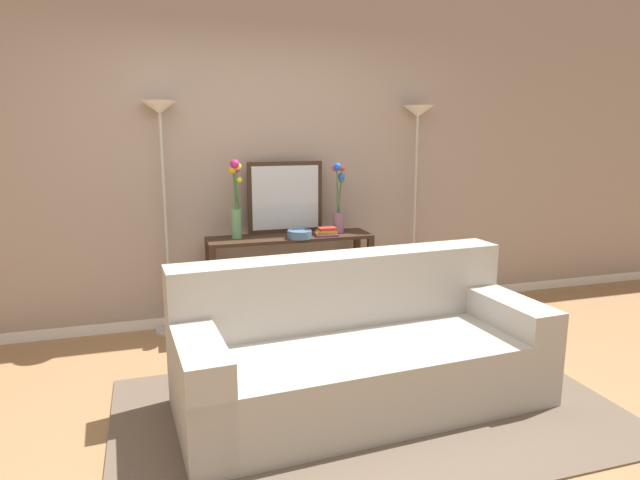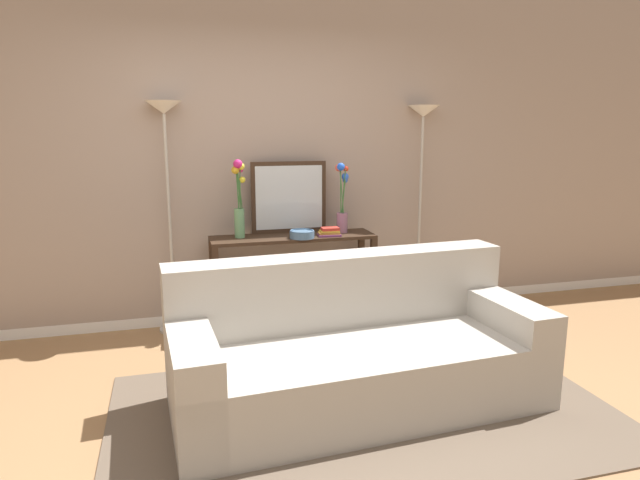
{
  "view_description": "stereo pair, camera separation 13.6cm",
  "coord_description": "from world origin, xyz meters",
  "px_view_note": "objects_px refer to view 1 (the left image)",
  "views": [
    {
      "loc": [
        -0.77,
        -2.75,
        1.67
      ],
      "look_at": [
        0.37,
        0.89,
        0.89
      ],
      "focal_mm": 31.08,
      "sensor_mm": 36.0,
      "label": 1
    },
    {
      "loc": [
        -0.64,
        -2.79,
        1.67
      ],
      "look_at": [
        0.37,
        0.89,
        0.89
      ],
      "focal_mm": 31.08,
      "sensor_mm": 36.0,
      "label": 2
    }
  ],
  "objects_px": {
    "book_row_under_console": "(251,323)",
    "book_stack": "(326,232)",
    "wall_mirror": "(285,197)",
    "floor_lamp_left": "(162,153)",
    "vase_tall_flowers": "(236,201)",
    "couch": "(359,353)",
    "vase_short_flowers": "(339,202)",
    "fruit_bowl": "(299,234)",
    "console_table": "(290,264)",
    "floor_lamp_right": "(417,151)"
  },
  "relations": [
    {
      "from": "wall_mirror",
      "to": "vase_short_flowers",
      "type": "relative_size",
      "value": 1.08
    },
    {
      "from": "floor_lamp_right",
      "to": "vase_short_flowers",
      "type": "bearing_deg",
      "value": -171.63
    },
    {
      "from": "floor_lamp_left",
      "to": "wall_mirror",
      "type": "height_order",
      "value": "floor_lamp_left"
    },
    {
      "from": "book_stack",
      "to": "book_row_under_console",
      "type": "relative_size",
      "value": 0.46
    },
    {
      "from": "console_table",
      "to": "vase_tall_flowers",
      "type": "bearing_deg",
      "value": 175.63
    },
    {
      "from": "console_table",
      "to": "vase_tall_flowers",
      "type": "relative_size",
      "value": 2.15
    },
    {
      "from": "wall_mirror",
      "to": "console_table",
      "type": "bearing_deg",
      "value": -90.72
    },
    {
      "from": "console_table",
      "to": "wall_mirror",
      "type": "xyz_separation_m",
      "value": [
        0.0,
        0.15,
        0.54
      ]
    },
    {
      "from": "floor_lamp_left",
      "to": "vase_tall_flowers",
      "type": "bearing_deg",
      "value": -11.44
    },
    {
      "from": "floor_lamp_left",
      "to": "wall_mirror",
      "type": "relative_size",
      "value": 2.91
    },
    {
      "from": "book_stack",
      "to": "floor_lamp_left",
      "type": "bearing_deg",
      "value": 169.86
    },
    {
      "from": "wall_mirror",
      "to": "fruit_bowl",
      "type": "xyz_separation_m",
      "value": [
        0.05,
        -0.26,
        -0.27
      ]
    },
    {
      "from": "wall_mirror",
      "to": "vase_short_flowers",
      "type": "xyz_separation_m",
      "value": [
        0.44,
        -0.12,
        -0.04
      ]
    },
    {
      "from": "vase_short_flowers",
      "to": "book_row_under_console",
      "type": "relative_size",
      "value": 1.38
    },
    {
      "from": "floor_lamp_right",
      "to": "fruit_bowl",
      "type": "bearing_deg",
      "value": -167.52
    },
    {
      "from": "book_stack",
      "to": "book_row_under_console",
      "type": "height_order",
      "value": "book_stack"
    },
    {
      "from": "wall_mirror",
      "to": "fruit_bowl",
      "type": "distance_m",
      "value": 0.38
    },
    {
      "from": "vase_short_flowers",
      "to": "floor_lamp_left",
      "type": "bearing_deg",
      "value": 175.4
    },
    {
      "from": "couch",
      "to": "wall_mirror",
      "type": "height_order",
      "value": "wall_mirror"
    },
    {
      "from": "couch",
      "to": "book_stack",
      "type": "distance_m",
      "value": 1.45
    },
    {
      "from": "floor_lamp_right",
      "to": "book_row_under_console",
      "type": "xyz_separation_m",
      "value": [
        -1.56,
        -0.14,
        -1.41
      ]
    },
    {
      "from": "vase_short_flowers",
      "to": "book_stack",
      "type": "distance_m",
      "value": 0.29
    },
    {
      "from": "book_stack",
      "to": "book_row_under_console",
      "type": "distance_m",
      "value": 1.0
    },
    {
      "from": "floor_lamp_right",
      "to": "wall_mirror",
      "type": "relative_size",
      "value": 2.89
    },
    {
      "from": "couch",
      "to": "vase_short_flowers",
      "type": "height_order",
      "value": "vase_short_flowers"
    },
    {
      "from": "couch",
      "to": "vase_tall_flowers",
      "type": "height_order",
      "value": "vase_tall_flowers"
    },
    {
      "from": "couch",
      "to": "vase_short_flowers",
      "type": "distance_m",
      "value": 1.67
    },
    {
      "from": "book_row_under_console",
      "to": "book_stack",
      "type": "bearing_deg",
      "value": -7.51
    },
    {
      "from": "couch",
      "to": "vase_tall_flowers",
      "type": "distance_m",
      "value": 1.72
    },
    {
      "from": "vase_tall_flowers",
      "to": "fruit_bowl",
      "type": "height_order",
      "value": "vase_tall_flowers"
    },
    {
      "from": "couch",
      "to": "book_row_under_console",
      "type": "height_order",
      "value": "couch"
    },
    {
      "from": "vase_tall_flowers",
      "to": "vase_short_flowers",
      "type": "height_order",
      "value": "vase_tall_flowers"
    },
    {
      "from": "fruit_bowl",
      "to": "console_table",
      "type": "bearing_deg",
      "value": 113.72
    },
    {
      "from": "console_table",
      "to": "book_stack",
      "type": "xyz_separation_m",
      "value": [
        0.29,
        -0.08,
        0.27
      ]
    },
    {
      "from": "floor_lamp_right",
      "to": "fruit_bowl",
      "type": "height_order",
      "value": "floor_lamp_right"
    },
    {
      "from": "couch",
      "to": "fruit_bowl",
      "type": "relative_size",
      "value": 11.21
    },
    {
      "from": "floor_lamp_right",
      "to": "fruit_bowl",
      "type": "distance_m",
      "value": 1.36
    },
    {
      "from": "book_row_under_console",
      "to": "couch",
      "type": "bearing_deg",
      "value": -73.63
    },
    {
      "from": "floor_lamp_left",
      "to": "vase_short_flowers",
      "type": "bearing_deg",
      "value": -4.6
    },
    {
      "from": "floor_lamp_left",
      "to": "wall_mirror",
      "type": "bearing_deg",
      "value": 0.39
    },
    {
      "from": "floor_lamp_right",
      "to": "wall_mirror",
      "type": "bearing_deg",
      "value": 179.68
    },
    {
      "from": "book_row_under_console",
      "to": "vase_tall_flowers",
      "type": "bearing_deg",
      "value": 159.78
    },
    {
      "from": "floor_lamp_left",
      "to": "book_stack",
      "type": "xyz_separation_m",
      "value": [
        1.28,
        -0.23,
        -0.66
      ]
    },
    {
      "from": "wall_mirror",
      "to": "floor_lamp_left",
      "type": "bearing_deg",
      "value": -179.61
    },
    {
      "from": "floor_lamp_left",
      "to": "vase_tall_flowers",
      "type": "height_order",
      "value": "floor_lamp_left"
    },
    {
      "from": "vase_tall_flowers",
      "to": "book_row_under_console",
      "type": "height_order",
      "value": "vase_tall_flowers"
    },
    {
      "from": "vase_tall_flowers",
      "to": "book_stack",
      "type": "height_order",
      "value": "vase_tall_flowers"
    },
    {
      "from": "floor_lamp_right",
      "to": "wall_mirror",
      "type": "height_order",
      "value": "floor_lamp_right"
    },
    {
      "from": "floor_lamp_left",
      "to": "vase_short_flowers",
      "type": "distance_m",
      "value": 1.49
    },
    {
      "from": "wall_mirror",
      "to": "book_row_under_console",
      "type": "relative_size",
      "value": 1.5
    }
  ]
}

